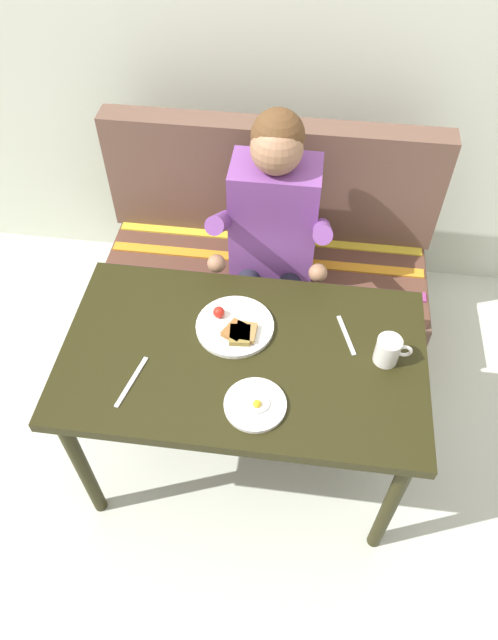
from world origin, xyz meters
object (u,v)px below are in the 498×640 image
plate_eggs (255,404)px  coffee_mug (388,350)px  table (243,367)px  knife (132,382)px  plate_breakfast (236,327)px  fork (346,335)px  person (272,232)px  couch (266,274)px

plate_eggs → coffee_mug: bearing=29.8°
table → knife: size_ratio=6.00×
plate_breakfast → coffee_mug: size_ratio=2.25×
fork → knife: bearing=-176.8°
person → coffee_mug: size_ratio=10.27×
couch → plate_breakfast: size_ratio=5.43×
couch → plate_breakfast: (-0.04, -0.67, 0.41)m
plate_breakfast → knife: size_ratio=1.33×
coffee_mug → fork: bearing=147.2°
table → knife: (-0.33, -0.16, 0.08)m
table → plate_eggs: 0.23m
couch → person: bearing=-78.8°
plate_eggs → couch: bearing=93.8°
fork → coffee_mug: bearing=-52.0°
plate_eggs → fork: size_ratio=1.13×
table → couch: bearing=90.0°
plate_breakfast → fork: bearing=3.5°
knife → plate_eggs: bearing=8.2°
couch → plate_eggs: (0.06, -0.96, 0.41)m
plate_breakfast → plate_eggs: 0.31m
table → knife: 0.38m
fork → table: bearing=179.9°
knife → couch: bearing=83.7°
couch → person: (0.03, -0.17, 0.41)m
table → plate_breakfast: 0.14m
couch → fork: 0.83m
plate_breakfast → fork: 0.37m
coffee_mug → table: bearing=-176.0°
plate_eggs → fork: 0.41m
plate_breakfast → coffee_mug: coffee_mug is taller
plate_breakfast → plate_eggs: size_ratio=1.38×
person → knife: person is taller
plate_eggs → person: bearing=92.1°
plate_breakfast → knife: bearing=-139.5°
plate_eggs → knife: (-0.40, 0.04, -0.01)m
table → couch: size_ratio=0.83×
table → plate_breakfast: plate_breakfast is taller
plate_breakfast → fork: plate_breakfast is taller
plate_eggs → knife: size_ratio=0.96×
plate_eggs → plate_breakfast: bearing=109.4°
knife → table: bearing=39.1°
person → plate_breakfast: bearing=-98.3°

